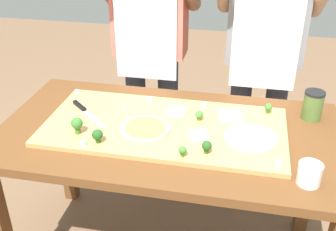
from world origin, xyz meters
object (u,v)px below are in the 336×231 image
pizza_whole_pesto_green (145,128)px  pizza_slice_center (199,135)px  sauce_jar (313,105)px  cheese_crumble_f (279,164)px  pizza_whole_cheese_artichoke (251,138)px  broccoli_floret_back_right (183,151)px  chefs_knife (84,110)px  broccoli_floret_front_left (269,107)px  cheese_crumble_a (204,105)px  pizza_slice_near_left (177,111)px  cheese_crumble_e (83,144)px  flour_cup (309,175)px  prep_table (169,150)px  cheese_crumble_c (150,99)px  broccoli_floret_center_left (207,146)px  cheese_crumble_d (124,108)px  cheese_crumble_b (77,92)px  cook_left (150,37)px  cook_right (265,45)px  broccoli_floret_back_left (199,115)px  broccoli_floret_front_mid (97,135)px  broccoli_floret_center_right (77,124)px  pizza_slice_near_right (230,116)px

pizza_whole_pesto_green → pizza_slice_center: bearing=-2.3°
sauce_jar → cheese_crumble_f: bearing=-110.0°
pizza_whole_cheese_artichoke → broccoli_floret_back_right: size_ratio=4.79×
chefs_knife → pizza_whole_pesto_green: size_ratio=1.07×
pizza_slice_center → broccoli_floret_front_left: 0.39m
broccoli_floret_front_left → cheese_crumble_a: (-0.30, -0.00, -0.02)m
broccoli_floret_back_right → cheese_crumble_f: 0.37m
pizza_slice_near_left → cheese_crumble_e: bearing=-132.1°
flour_cup → sauce_jar: bearing=83.6°
prep_table → cheese_crumble_c: (-0.14, 0.22, 0.14)m
broccoli_floret_center_left → cheese_crumble_c: 0.52m
cheese_crumble_a → flour_cup: size_ratio=0.24×
pizza_slice_center → pizza_slice_near_left: 0.23m
cheese_crumble_c → broccoli_floret_center_left: bearing=-50.5°
cheese_crumble_a → cheese_crumble_d: 0.38m
cheese_crumble_b → broccoli_floret_front_left: bearing=-1.3°
flour_cup → cook_left: 1.21m
broccoli_floret_front_left → cook_left: bearing=147.6°
broccoli_floret_back_right → cook_right: bearing=70.8°
cheese_crumble_a → flour_cup: bearing=-46.4°
broccoli_floret_back_right → sauce_jar: sauce_jar is taller
cheese_crumble_b → cheese_crumble_e: 0.50m
prep_table → sauce_jar: sauce_jar is taller
chefs_knife → cheese_crumble_d: bearing=16.8°
pizza_slice_near_left → broccoli_floret_back_left: (0.11, -0.05, 0.02)m
chefs_knife → pizza_slice_center: size_ratio=2.91×
pizza_whole_cheese_artichoke → cook_right: 0.69m
broccoli_floret_back_right → broccoli_floret_front_left: broccoli_floret_front_left is taller
pizza_slice_center → broccoli_floret_back_right: (-0.04, -0.16, 0.02)m
pizza_slice_center → cheese_crumble_b: (-0.67, 0.29, 0.00)m
broccoli_floret_back_right → broccoli_floret_front_left: 0.54m
broccoli_floret_front_mid → cheese_crumble_b: (-0.26, 0.42, -0.03)m
pizza_slice_near_left → cheese_crumble_e: size_ratio=4.83×
flour_cup → chefs_knife: bearing=162.3°
broccoli_floret_back_right → cheese_crumble_a: size_ratio=2.21×
broccoli_floret_back_left → broccoli_floret_center_right: (-0.49, -0.22, 0.02)m
broccoli_floret_front_mid → broccoli_floret_center_right: 0.12m
cheese_crumble_f → flour_cup: bearing=-27.6°
prep_table → cheese_crumble_b: 0.59m
chefs_knife → broccoli_floret_center_left: (0.61, -0.23, 0.03)m
cheese_crumble_e → broccoli_floret_back_left: bearing=34.8°
broccoli_floret_front_mid → cheese_crumble_c: size_ratio=2.99×
cheese_crumble_d → cook_right: cook_right is taller
pizza_slice_near_right → cheese_crumble_f: size_ratio=4.97×
pizza_slice_near_right → broccoli_floret_center_right: size_ratio=1.39×
pizza_slice_center → broccoli_floret_front_mid: broccoli_floret_front_mid is taller
pizza_whole_cheese_artichoke → cheese_crumble_d: (-0.60, 0.15, 0.00)m
cook_right → sauce_jar: bearing=-59.2°
cheese_crumble_a → cook_left: cook_left is taller
pizza_whole_pesto_green → cheese_crumble_a: size_ratio=10.25×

